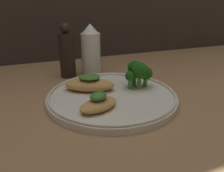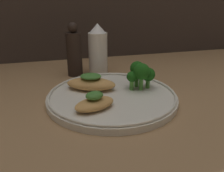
# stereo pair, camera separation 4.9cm
# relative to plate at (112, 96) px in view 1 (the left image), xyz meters

# --- Properties ---
(ground_plane) EXTENTS (1.80, 1.80, 0.01)m
(ground_plane) POSITION_rel_plate_xyz_m (0.00, 0.00, -0.01)
(ground_plane) COLOR #936D47
(plate) EXTENTS (0.30, 0.30, 0.02)m
(plate) POSITION_rel_plate_xyz_m (0.00, 0.00, 0.00)
(plate) COLOR silver
(plate) RESTS_ON ground_plane
(grilled_meat_front) EXTENTS (0.10, 0.07, 0.04)m
(grilled_meat_front) POSITION_rel_plate_xyz_m (-0.05, -0.06, 0.02)
(grilled_meat_front) COLOR tan
(grilled_meat_front) RESTS_ON plate
(grilled_meat_middle) EXTENTS (0.13, 0.10, 0.04)m
(grilled_meat_middle) POSITION_rel_plate_xyz_m (-0.04, 0.04, 0.02)
(grilled_meat_middle) COLOR tan
(grilled_meat_middle) RESTS_ON plate
(broccoli_bunch) EXTENTS (0.07, 0.06, 0.07)m
(broccoli_bunch) POSITION_rel_plate_xyz_m (0.08, 0.02, 0.04)
(broccoli_bunch) COLOR #4C8E38
(broccoli_bunch) RESTS_ON plate
(sauce_bottle) EXTENTS (0.06, 0.06, 0.15)m
(sauce_bottle) POSITION_rel_plate_xyz_m (0.01, 0.21, 0.06)
(sauce_bottle) COLOR white
(sauce_bottle) RESTS_ON ground_plane
(pepper_grinder) EXTENTS (0.05, 0.05, 0.16)m
(pepper_grinder) POSITION_rel_plate_xyz_m (-0.06, 0.21, 0.06)
(pepper_grinder) COLOR black
(pepper_grinder) RESTS_ON ground_plane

